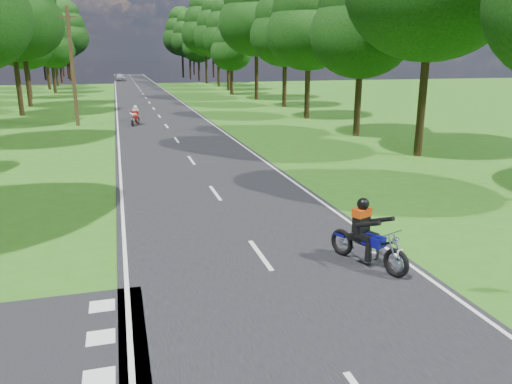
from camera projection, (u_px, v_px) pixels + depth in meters
name	position (u px, v px, depth m)	size (l,w,h in m)	color
ground	(286.00, 290.00, 10.74)	(160.00, 160.00, 0.00)	#2C5F15
main_road	(146.00, 98.00, 57.17)	(7.00, 140.00, 0.02)	black
road_markings	(146.00, 99.00, 55.39)	(7.40, 140.00, 0.01)	silver
treeline	(149.00, 27.00, 64.67)	(40.00, 115.35, 14.78)	black
telegraph_pole	(72.00, 66.00, 34.11)	(1.20, 0.26, 8.00)	#382616
rider_near_blue	(369.00, 233.00, 11.76)	(0.66, 1.97, 1.64)	#0E0B83
rider_far_red	(135.00, 115.00, 35.19)	(0.55, 1.66, 1.38)	maroon
distant_car	(120.00, 77.00, 92.45)	(1.62, 4.04, 1.38)	silver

